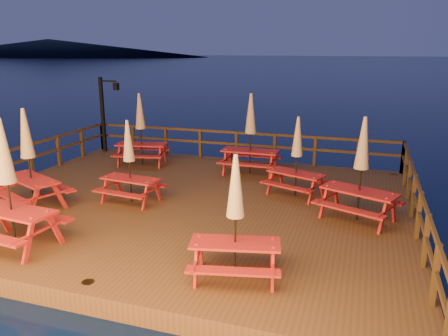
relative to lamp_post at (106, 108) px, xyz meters
The scene contains 14 objects.
ground 7.39m from the lamp_post, 40.16° to the right, with size 500.00×500.00×0.00m, color #051632.
deck 7.33m from the lamp_post, 40.16° to the right, with size 12.00×10.00×0.40m, color #493417.
deck_piles 7.48m from the lamp_post, 40.16° to the right, with size 11.44×9.44×1.40m.
railing 6.15m from the lamp_post, 27.22° to the right, with size 11.80×9.75×1.10m.
lamp_post is the anchor object (origin of this frame).
headland_left 241.46m from the lamp_post, 129.82° to the left, with size 180.00×84.00×9.00m, color black.
picnic_table_0 2.77m from the lamp_post, 31.59° to the right, with size 2.06×1.81×2.58m.
picnic_table_1 6.51m from the lamp_post, 11.92° to the right, with size 1.89×1.56×2.70m.
picnic_table_2 10.93m from the lamp_post, 24.43° to the right, with size 2.22×2.04×2.57m.
picnic_table_3 8.79m from the lamp_post, 21.00° to the right, with size 1.96×1.79×2.29m.
picnic_table_4 8.88m from the lamp_post, 70.13° to the right, with size 2.08×1.77×2.77m.
picnic_table_5 11.35m from the lamp_post, 45.92° to the right, with size 1.90×1.68×2.35m.
picnic_table_6 6.49m from the lamp_post, 52.06° to the right, with size 1.72×1.47×2.28m.
picnic_table_7 6.48m from the lamp_post, 74.96° to the right, with size 2.30×2.13×2.64m.
Camera 1 is at (4.57, -10.58, 4.52)m, focal length 35.00 mm.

